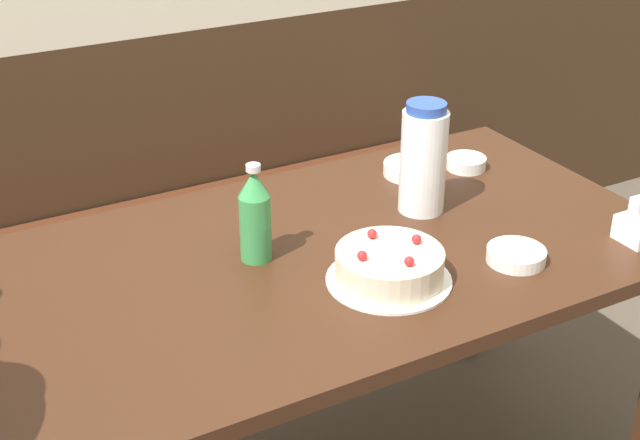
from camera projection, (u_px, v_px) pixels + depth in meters
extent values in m
cube|color=#3D2819|center=(161.00, 180.00, 2.82)|extent=(4.80, 0.04, 0.94)
cube|color=#472314|center=(192.00, 280.00, 2.76)|extent=(1.89, 0.38, 0.44)
cube|color=#381E11|center=(321.00, 260.00, 1.89)|extent=(1.52, 0.82, 0.03)
cube|color=#381E11|center=(472.00, 255.00, 2.64)|extent=(0.06, 0.06, 0.70)
cylinder|color=white|center=(389.00, 280.00, 1.78)|extent=(0.25, 0.25, 0.01)
cylinder|color=beige|center=(389.00, 265.00, 1.77)|extent=(0.22, 0.22, 0.06)
sphere|color=red|center=(363.00, 255.00, 1.72)|extent=(0.02, 0.02, 0.02)
sphere|color=red|center=(409.00, 261.00, 1.70)|extent=(0.02, 0.02, 0.02)
sphere|color=red|center=(416.00, 239.00, 1.78)|extent=(0.02, 0.02, 0.02)
sphere|color=red|center=(372.00, 234.00, 1.80)|extent=(0.02, 0.02, 0.02)
cylinder|color=white|center=(423.00, 162.00, 2.01)|extent=(0.11, 0.11, 0.24)
cylinder|color=#28479E|center=(426.00, 107.00, 1.95)|extent=(0.09, 0.09, 0.02)
cylinder|color=#388E4C|center=(255.00, 228.00, 1.83)|extent=(0.07, 0.07, 0.14)
cone|color=#388E4C|center=(254.00, 184.00, 1.79)|extent=(0.07, 0.07, 0.06)
cylinder|color=silver|center=(253.00, 168.00, 1.77)|extent=(0.03, 0.03, 0.01)
cylinder|color=white|center=(411.00, 169.00, 2.23)|extent=(0.14, 0.14, 0.03)
cylinder|color=white|center=(516.00, 255.00, 1.85)|extent=(0.12, 0.12, 0.03)
cylinder|color=white|center=(466.00, 163.00, 2.26)|extent=(0.10, 0.10, 0.03)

